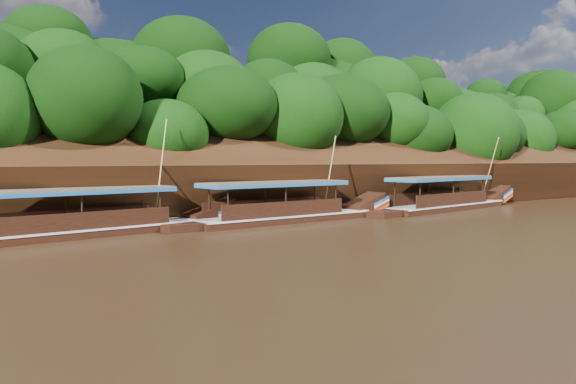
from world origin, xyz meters
The scene contains 6 objects.
ground centered at (0.00, 0.00, 0.00)m, with size 160.00×160.00×0.00m, color black.
riverbank centered at (-0.01, 22.73, 1.89)m, with size 120.00×30.06×19.40m.
boat_0 centered at (14.13, 7.47, 0.62)m, with size 16.97×5.08×6.53m.
boat_1 centered at (-1.64, 7.22, 0.61)m, with size 15.61×3.58×6.18m.
boat_2 centered at (-13.96, 7.56, 0.58)m, with size 16.52×4.72×6.98m.
reeds centered at (-2.53, 9.60, 0.87)m, with size 49.87×2.58×2.20m.
Camera 1 is at (-22.37, -23.42, 4.13)m, focal length 35.00 mm.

